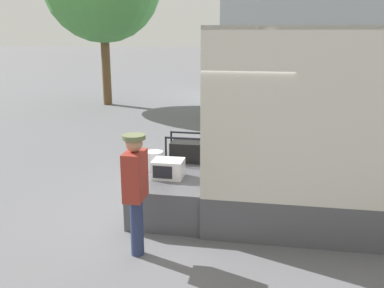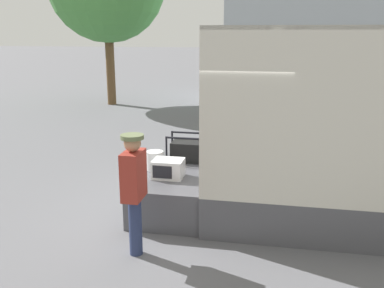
{
  "view_description": "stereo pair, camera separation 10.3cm",
  "coord_description": "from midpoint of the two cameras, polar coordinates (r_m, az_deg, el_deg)",
  "views": [
    {
      "loc": [
        0.91,
        -6.95,
        3.0
      ],
      "look_at": [
        -0.3,
        -0.2,
        1.2
      ],
      "focal_mm": 40.0,
      "sensor_mm": 36.0,
      "label": 1
    },
    {
      "loc": [
        1.01,
        -6.93,
        3.0
      ],
      "look_at": [
        -0.3,
        -0.2,
        1.2
      ],
      "focal_mm": 40.0,
      "sensor_mm": 36.0,
      "label": 2
    }
  ],
  "objects": [
    {
      "name": "ground_plane",
      "position": [
        7.62,
        2.91,
        -8.49
      ],
      "size": [
        160.0,
        160.0,
        0.0
      ],
      "primitive_type": "plane",
      "color": "slate"
    },
    {
      "name": "tailgate_deck",
      "position": [
        7.6,
        -1.55,
        -5.91
      ],
      "size": [
        1.2,
        2.32,
        0.65
      ],
      "primitive_type": "cube",
      "color": "#4C4C51",
      "rests_on": "ground"
    },
    {
      "name": "orange_bucket",
      "position": [
        7.54,
        -4.58,
        -2.19
      ],
      "size": [
        0.31,
        0.31,
        0.33
      ],
      "color": "silver",
      "rests_on": "tailgate_deck"
    },
    {
      "name": "portable_generator",
      "position": [
        7.99,
        -0.11,
        -0.95
      ],
      "size": [
        0.72,
        0.48,
        0.51
      ],
      "color": "black",
      "rests_on": "tailgate_deck"
    },
    {
      "name": "worker_person",
      "position": [
        5.78,
        -7.26,
        -5.14
      ],
      "size": [
        0.31,
        0.44,
        1.71
      ],
      "color": "navy",
      "rests_on": "ground"
    },
    {
      "name": "microwave",
      "position": [
        7.12,
        -2.78,
        -3.29
      ],
      "size": [
        0.5,
        0.41,
        0.31
      ],
      "color": "white",
      "rests_on": "tailgate_deck"
    }
  ]
}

